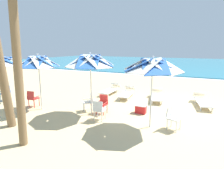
{
  "coord_description": "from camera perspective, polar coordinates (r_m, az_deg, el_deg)",
  "views": [
    {
      "loc": [
        1.05,
        -9.37,
        3.01
      ],
      "look_at": [
        -3.17,
        -0.48,
        1.0
      ],
      "focal_mm": 28.88,
      "sensor_mm": 36.0,
      "label": 1
    }
  ],
  "objects": [
    {
      "name": "ground_plane",
      "position": [
        9.9,
        18.18,
        -6.76
      ],
      "size": [
        80.0,
        80.0,
        0.0
      ],
      "primitive_type": "plane",
      "color": "#D3B784"
    },
    {
      "name": "sea",
      "position": [
        38.07,
        23.85,
        6.12
      ],
      "size": [
        80.0,
        36.0,
        0.1
      ],
      "primitive_type": "cube",
      "color": "teal",
      "rests_on": "ground"
    },
    {
      "name": "surf_foam",
      "position": [
        19.89,
        22.06,
        2.01
      ],
      "size": [
        80.0,
        0.7,
        0.01
      ],
      "primitive_type": "cube",
      "color": "white",
      "rests_on": "ground"
    },
    {
      "name": "beach_umbrella_0",
      "position": [
        6.71,
        12.7,
        5.73
      ],
      "size": [
        2.21,
        2.21,
        2.73
      ],
      "color": "silver",
      "rests_on": "ground"
    },
    {
      "name": "plastic_chair_0",
      "position": [
        7.19,
        18.61,
        -9.57
      ],
      "size": [
        0.58,
        0.55,
        0.87
      ],
      "color": "white",
      "rests_on": "ground"
    },
    {
      "name": "beach_umbrella_1",
      "position": [
        7.97,
        -6.85,
        7.25
      ],
      "size": [
        2.21,
        2.21,
        2.82
      ],
      "color": "silver",
      "rests_on": "ground"
    },
    {
      "name": "plastic_chair_1",
      "position": [
        8.42,
        -3.01,
        -5.85
      ],
      "size": [
        0.45,
        0.47,
        0.87
      ],
      "color": "red",
      "rests_on": "ground"
    },
    {
      "name": "plastic_chair_2",
      "position": [
        7.61,
        -4.15,
        -7.78
      ],
      "size": [
        0.48,
        0.5,
        0.87
      ],
      "color": "white",
      "rests_on": "ground"
    },
    {
      "name": "plastic_chair_3",
      "position": [
        8.77,
        -7.34,
        -5.21
      ],
      "size": [
        0.63,
        0.63,
        0.87
      ],
      "color": "white",
      "rests_on": "ground"
    },
    {
      "name": "beach_umbrella_2",
      "position": [
        9.3,
        -22.31,
        6.53
      ],
      "size": [
        1.98,
        1.98,
        2.74
      ],
      "color": "silver",
      "rests_on": "ground"
    },
    {
      "name": "plastic_chair_4",
      "position": [
        10.12,
        -23.85,
        -3.85
      ],
      "size": [
        0.48,
        0.51,
        0.87
      ],
      "color": "red",
      "rests_on": "ground"
    },
    {
      "name": "beach_umbrella_3",
      "position": [
        11.34,
        -31.41,
        6.2
      ],
      "size": [
        2.51,
        2.51,
        2.62
      ],
      "color": "silver",
      "rests_on": "ground"
    },
    {
      "name": "plastic_chair_5",
      "position": [
        12.13,
        -30.65,
        -2.06
      ],
      "size": [
        0.59,
        0.61,
        0.87
      ],
      "color": "blue",
      "rests_on": "ground"
    },
    {
      "name": "sun_lounger_0",
      "position": [
        10.66,
        26.79,
        -4.57
      ],
      "size": [
        1.02,
        2.22,
        0.62
      ],
      "color": "white",
      "rests_on": "ground"
    },
    {
      "name": "sun_lounger_1",
      "position": [
        10.86,
        14.05,
        -3.37
      ],
      "size": [
        1.06,
        2.23,
        0.62
      ],
      "color": "white",
      "rests_on": "ground"
    },
    {
      "name": "sun_lounger_2",
      "position": [
        11.21,
        4.74,
        -2.59
      ],
      "size": [
        0.88,
        2.2,
        0.62
      ],
      "color": "white",
      "rests_on": "ground"
    },
    {
      "name": "sun_lounger_3",
      "position": [
        11.98,
        -0.44,
        -1.62
      ],
      "size": [
        0.68,
        2.16,
        0.62
      ],
      "color": "white",
      "rests_on": "ground"
    },
    {
      "name": "palm_tree_3",
      "position": [
        6.08,
        -29.25,
        20.04
      ],
      "size": [
        2.67,
        2.85,
        6.18
      ],
      "color": "brown",
      "rests_on": "ground"
    },
    {
      "name": "cooler_box",
      "position": [
        8.6,
        9.09,
        -7.67
      ],
      "size": [
        0.5,
        0.34,
        0.4
      ],
      "color": "red",
      "rests_on": "ground"
    }
  ]
}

